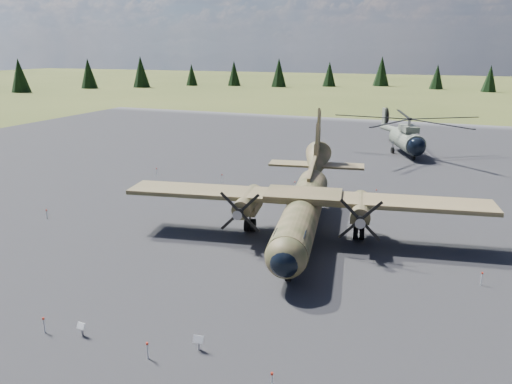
% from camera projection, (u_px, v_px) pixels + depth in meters
% --- Properties ---
extents(ground, '(500.00, 500.00, 0.00)m').
position_uv_depth(ground, '(229.00, 247.00, 35.56)').
color(ground, brown).
rests_on(ground, ground).
extents(apron, '(120.00, 120.00, 0.04)m').
position_uv_depth(apron, '(275.00, 207.00, 44.51)').
color(apron, '#535358').
rests_on(apron, ground).
extents(transport_plane, '(26.70, 24.04, 8.79)m').
position_uv_depth(transport_plane, '(305.00, 201.00, 37.59)').
color(transport_plane, '#3D4224').
rests_on(transport_plane, ground).
extents(helicopter_near, '(25.58, 25.58, 4.98)m').
position_uv_depth(helicopter_near, '(407.00, 128.00, 65.00)').
color(helicopter_near, gray).
rests_on(helicopter_near, ground).
extents(info_placard_left, '(0.47, 0.24, 0.71)m').
position_uv_depth(info_placard_left, '(81.00, 327.00, 24.48)').
color(info_placard_left, gray).
rests_on(info_placard_left, ground).
extents(info_placard_right, '(0.51, 0.26, 0.78)m').
position_uv_depth(info_placard_right, '(198.00, 341.00, 23.27)').
color(info_placard_right, gray).
rests_on(info_placard_right, ground).
extents(barrier_fence, '(33.12, 29.62, 0.85)m').
position_uv_depth(barrier_fence, '(223.00, 240.00, 35.51)').
color(barrier_fence, white).
rests_on(barrier_fence, ground).
extents(treeline, '(325.94, 331.07, 11.00)m').
position_uv_depth(treeline, '(325.00, 179.00, 34.89)').
color(treeline, black).
rests_on(treeline, ground).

